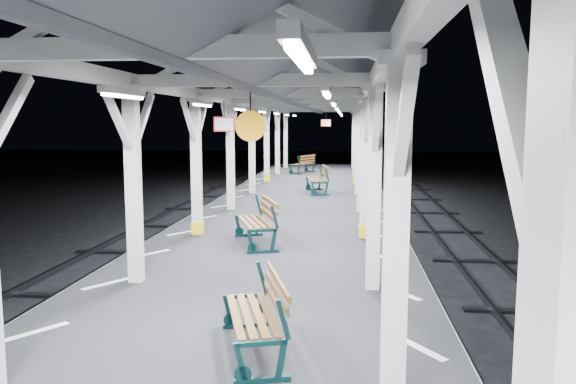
% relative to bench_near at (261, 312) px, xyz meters
% --- Properties ---
extents(ground, '(120.00, 120.00, 0.00)m').
position_rel_bench_near_xyz_m(ground, '(-0.57, 4.71, -1.49)').
color(ground, black).
rests_on(ground, ground).
extents(platform, '(6.00, 50.00, 1.00)m').
position_rel_bench_near_xyz_m(platform, '(-0.57, 4.71, -0.99)').
color(platform, black).
rests_on(platform, ground).
extents(hazard_stripes_left, '(1.00, 48.00, 0.01)m').
position_rel_bench_near_xyz_m(hazard_stripes_left, '(-3.02, 4.71, -0.48)').
color(hazard_stripes_left, silver).
rests_on(hazard_stripes_left, platform).
extents(hazard_stripes_right, '(1.00, 48.00, 0.01)m').
position_rel_bench_near_xyz_m(hazard_stripes_right, '(1.88, 4.71, -0.48)').
color(hazard_stripes_right, silver).
rests_on(hazard_stripes_right, platform).
extents(track_left, '(2.20, 60.00, 0.16)m').
position_rel_bench_near_xyz_m(track_left, '(-5.57, 4.71, -1.41)').
color(track_left, '#2D2D33').
rests_on(track_left, ground).
extents(track_right, '(2.20, 60.00, 0.16)m').
position_rel_bench_near_xyz_m(track_right, '(4.43, 4.71, -1.41)').
color(track_right, '#2D2D33').
rests_on(track_right, ground).
extents(canopy, '(5.40, 49.00, 4.65)m').
position_rel_bench_near_xyz_m(canopy, '(-0.57, 4.69, 3.08)').
color(canopy, silver).
rests_on(canopy, platform).
extents(bench_near, '(1.06, 1.79, 0.91)m').
position_rel_bench_near_xyz_m(bench_near, '(0.00, 0.00, 0.00)').
color(bench_near, '#0C2C2F').
rests_on(bench_near, platform).
extents(bench_mid, '(1.26, 1.99, 1.01)m').
position_rel_bench_near_xyz_m(bench_mid, '(-0.91, 5.85, 0.05)').
color(bench_mid, '#0C2C2F').
rests_on(bench_mid, platform).
extents(bench_far, '(1.03, 2.00, 1.03)m').
position_rel_bench_near_xyz_m(bench_far, '(-0.00, 15.09, 0.06)').
color(bench_far, '#0C2C2F').
rests_on(bench_far, platform).
extents(bench_extra, '(1.30, 1.91, 0.97)m').
position_rel_bench_near_xyz_m(bench_extra, '(-1.21, 23.38, 0.03)').
color(bench_extra, '#0C2C2F').
rests_on(bench_extra, platform).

